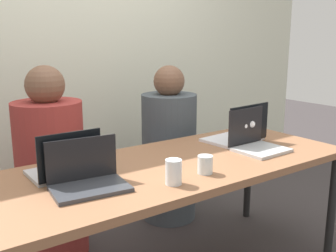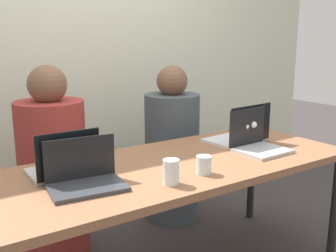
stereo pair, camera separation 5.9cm
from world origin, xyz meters
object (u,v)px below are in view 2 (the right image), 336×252
(person_on_left, at_px, (53,172))
(laptop_back_right, at_px, (240,134))
(laptop_front_right, at_px, (257,142))
(person_on_right, at_px, (172,152))
(water_glass_center, at_px, (204,166))
(laptop_front_left, at_px, (85,177))
(laptop_back_left, at_px, (64,165))
(water_glass_left, at_px, (171,174))

(person_on_left, relative_size, laptop_back_right, 3.20)
(laptop_front_right, xyz_separation_m, laptop_back_right, (0.04, 0.19, 0.00))
(person_on_right, bearing_deg, water_glass_center, 71.58)
(laptop_front_left, bearing_deg, water_glass_center, -9.49)
(laptop_back_left, height_order, water_glass_left, laptop_back_left)
(laptop_back_right, height_order, water_glass_left, laptop_back_right)
(laptop_back_right, bearing_deg, laptop_front_right, 72.34)
(laptop_front_right, bearing_deg, person_on_left, 139.35)
(person_on_left, xyz_separation_m, laptop_back_left, (-0.12, -0.57, 0.23))
(laptop_back_left, xyz_separation_m, water_glass_center, (0.57, -0.35, -0.01))
(laptop_back_right, bearing_deg, laptop_back_left, -6.24)
(person_on_right, height_order, laptop_front_right, person_on_right)
(person_on_right, relative_size, laptop_front_right, 4.02)
(laptop_back_left, distance_m, water_glass_left, 0.52)
(water_glass_left, bearing_deg, water_glass_center, 7.47)
(laptop_back_left, distance_m, laptop_front_left, 0.19)
(person_on_left, bearing_deg, water_glass_left, 89.82)
(laptop_back_left, height_order, water_glass_center, laptop_back_left)
(person_on_left, xyz_separation_m, laptop_front_right, (0.96, -0.78, 0.23))
(laptop_front_left, bearing_deg, laptop_front_right, 5.56)
(laptop_front_right, relative_size, water_glass_left, 2.51)
(person_on_left, height_order, laptop_front_left, person_on_left)
(laptop_front_right, bearing_deg, water_glass_left, -168.56)
(laptop_front_right, relative_size, laptop_back_left, 0.95)
(person_on_right, bearing_deg, laptop_front_right, 102.18)
(person_on_left, relative_size, person_on_right, 1.03)
(person_on_left, relative_size, water_glass_left, 10.43)
(laptop_back_left, height_order, laptop_back_right, laptop_back_right)
(person_on_left, height_order, laptop_back_left, person_on_left)
(laptop_front_left, bearing_deg, person_on_left, 89.62)
(laptop_front_right, xyz_separation_m, water_glass_center, (-0.51, -0.14, -0.01))
(laptop_back_left, bearing_deg, water_glass_left, 133.67)
(person_on_right, bearing_deg, laptop_front_left, 45.03)
(water_glass_left, bearing_deg, person_on_right, 55.47)
(laptop_back_right, distance_m, laptop_front_left, 1.11)
(laptop_back_left, height_order, laptop_front_left, laptop_back_left)
(person_on_left, height_order, water_glass_center, person_on_left)
(laptop_back_left, relative_size, laptop_front_left, 0.87)
(person_on_left, relative_size, laptop_front_left, 3.46)
(person_on_left, distance_m, laptop_front_right, 1.26)
(laptop_front_left, bearing_deg, water_glass_left, -22.19)
(water_glass_left, bearing_deg, person_on_left, 104.44)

